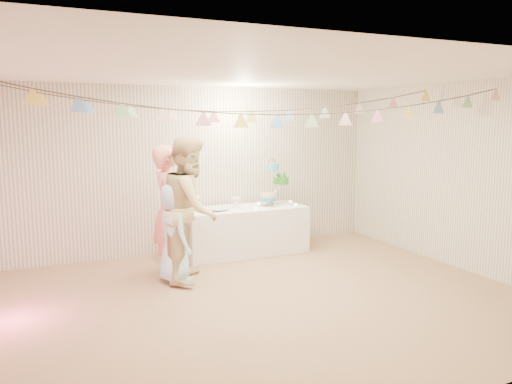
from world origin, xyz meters
name	(u,v)px	position (x,y,z in m)	size (l,w,h in m)	color
floor	(268,298)	(0.00, 0.00, 0.00)	(6.00, 6.00, 0.00)	#866648
ceiling	(269,72)	(0.00, 0.00, 2.60)	(6.00, 6.00, 0.00)	white
back_wall	(201,169)	(0.00, 2.50, 1.30)	(6.00, 6.00, 0.00)	silver
front_wall	(427,235)	(0.00, -2.50, 1.30)	(6.00, 6.00, 0.00)	silver
right_wall	(464,177)	(3.00, 0.00, 1.30)	(5.00, 5.00, 0.00)	silver
table	(244,230)	(0.54, 2.01, 0.36)	(1.93, 0.77, 0.72)	white
cake_stand	(274,182)	(1.09, 2.06, 1.10)	(0.62, 0.36, 0.69)	silver
cake_bottom	(267,199)	(0.94, 2.00, 0.84)	(0.31, 0.31, 0.15)	teal
cake_middle	(282,180)	(1.27, 2.15, 1.11)	(0.27, 0.27, 0.22)	#227A1A
cake_top_tier	(272,165)	(1.03, 2.03, 1.38)	(0.25, 0.25, 0.19)	#3DA1C0
platter	(217,208)	(0.07, 1.96, 0.76)	(0.36, 0.36, 0.02)	white
posy	(236,201)	(0.42, 2.06, 0.83)	(0.15, 0.15, 0.17)	white
person_adult_a	(169,211)	(-0.81, 1.42, 0.88)	(0.64, 0.42, 1.75)	#F4937F
person_adult_b	(191,209)	(-0.60, 1.08, 0.94)	(0.92, 0.71, 1.88)	#D4C182
person_child	(174,233)	(-0.83, 1.08, 0.65)	(0.63, 0.41, 1.29)	#B4DEFF
bunting_back	(233,99)	(0.00, 1.10, 2.35)	(5.60, 1.10, 0.40)	pink
bunting_front	(277,98)	(0.00, -0.20, 2.32)	(5.60, 0.90, 0.36)	#72A5E5
tealight_0	(198,212)	(-0.26, 1.86, 0.74)	(0.04, 0.04, 0.03)	#FFD88C
tealight_1	(219,206)	(0.19, 2.19, 0.74)	(0.04, 0.04, 0.03)	#FFD88C
tealight_2	(256,208)	(0.64, 1.79, 0.74)	(0.04, 0.04, 0.03)	#FFD88C
tealight_3	(259,203)	(0.89, 2.23, 0.74)	(0.04, 0.04, 0.03)	#FFD88C
tealight_4	(296,205)	(1.36, 1.83, 0.74)	(0.04, 0.04, 0.03)	#FFD88C
tealight_5	(290,201)	(1.44, 2.16, 0.74)	(0.04, 0.04, 0.03)	#FFD88C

